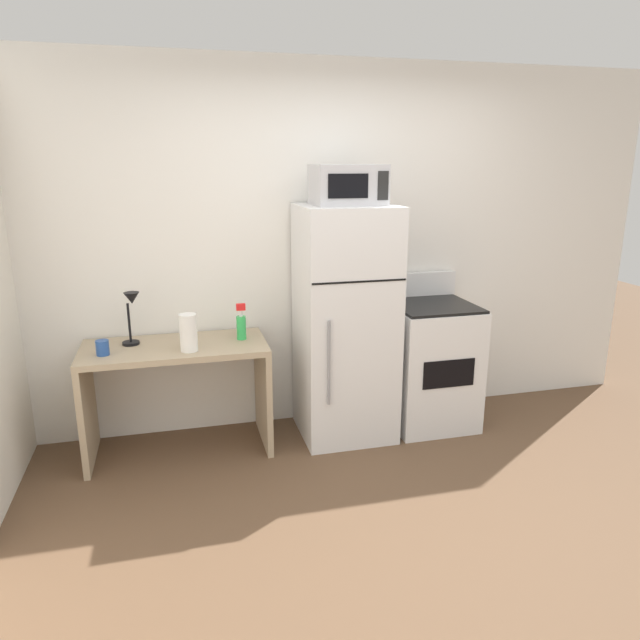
{
  "coord_description": "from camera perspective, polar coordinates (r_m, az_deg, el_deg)",
  "views": [
    {
      "loc": [
        -1.15,
        -2.42,
        1.92
      ],
      "look_at": [
        -0.25,
        1.1,
        0.92
      ],
      "focal_mm": 32.7,
      "sensor_mm": 36.0,
      "label": 1
    }
  ],
  "objects": [
    {
      "name": "oven_range",
      "position": [
        4.41,
        10.71,
        -4.19
      ],
      "size": [
        0.6,
        0.61,
        1.1
      ],
      "color": "white",
      "rests_on": "ground"
    },
    {
      "name": "ground_plane",
      "position": [
        3.29,
        9.59,
        -20.55
      ],
      "size": [
        12.0,
        12.0,
        0.0
      ],
      "primitive_type": "plane",
      "color": "brown"
    },
    {
      "name": "desk_lamp",
      "position": [
        3.96,
        -17.98,
        1.0
      ],
      "size": [
        0.14,
        0.12,
        0.35
      ],
      "color": "black",
      "rests_on": "desk"
    },
    {
      "name": "coffee_mug",
      "position": [
        3.86,
        -20.52,
        -2.56
      ],
      "size": [
        0.08,
        0.08,
        0.09
      ],
      "primitive_type": "cylinder",
      "color": "#264C99",
      "rests_on": "desk"
    },
    {
      "name": "spray_bottle",
      "position": [
        3.96,
        -7.72,
        -0.5
      ],
      "size": [
        0.06,
        0.06,
        0.25
      ],
      "color": "green",
      "rests_on": "desk"
    },
    {
      "name": "paper_towel_roll",
      "position": [
        3.77,
        -12.75,
        -1.22
      ],
      "size": [
        0.11,
        0.11,
        0.24
      ],
      "primitive_type": "cylinder",
      "color": "white",
      "rests_on": "desk"
    },
    {
      "name": "desk",
      "position": [
        4.01,
        -13.86,
        -5.45
      ],
      "size": [
        1.2,
        0.57,
        0.75
      ],
      "color": "tan",
      "rests_on": "ground"
    },
    {
      "name": "microwave",
      "position": [
        3.9,
        2.75,
        13.08
      ],
      "size": [
        0.46,
        0.35,
        0.26
      ],
      "color": "#B7B7BC",
      "rests_on": "refrigerator"
    },
    {
      "name": "refrigerator",
      "position": [
        4.07,
        2.49,
        -0.39
      ],
      "size": [
        0.64,
        0.63,
        1.64
      ],
      "color": "white",
      "rests_on": "ground"
    },
    {
      "name": "wall_back_white",
      "position": [
        4.32,
        1.22,
        7.09
      ],
      "size": [
        5.0,
        0.1,
        2.6
      ],
      "primitive_type": "cube",
      "color": "white",
      "rests_on": "ground"
    }
  ]
}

